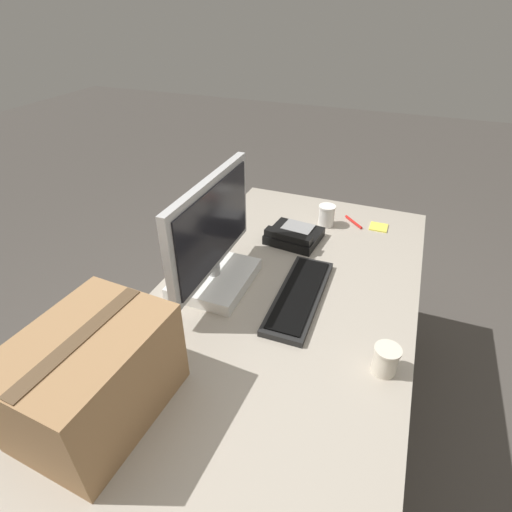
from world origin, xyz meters
name	(u,v)px	position (x,y,z in m)	size (l,w,h in m)	color
ground_plane	(272,435)	(0.00, 0.00, 0.00)	(12.00, 12.00, 0.00)	#47423D
office_desk	(274,380)	(0.00, 0.00, 0.37)	(1.80, 0.90, 0.74)	#A89E8E
monitor	(213,246)	(0.05, 0.26, 0.90)	(0.54, 0.25, 0.41)	white
keyboard	(299,295)	(0.08, -0.06, 0.75)	(0.45, 0.15, 0.03)	black
desk_phone	(294,236)	(0.44, 0.08, 0.77)	(0.21, 0.23, 0.07)	black
paper_cup_left	(386,360)	(-0.14, -0.37, 0.78)	(0.08, 0.08, 0.09)	beige
paper_cup_right	(326,215)	(0.63, -0.02, 0.79)	(0.08, 0.08, 0.10)	white
cardboard_box	(93,376)	(-0.54, 0.29, 0.87)	(0.39, 0.30, 0.26)	#9E754C
pen_marker	(354,222)	(0.70, -0.14, 0.75)	(0.10, 0.10, 0.01)	red
sticky_note_pad	(379,227)	(0.70, -0.25, 0.74)	(0.08, 0.08, 0.01)	#E5DB4C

